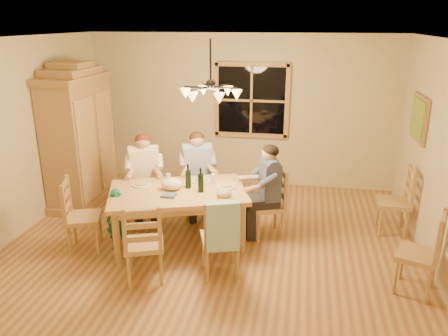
% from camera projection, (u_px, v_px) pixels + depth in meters
% --- Properties ---
extents(floor, '(5.50, 5.50, 0.00)m').
position_uv_depth(floor, '(212.00, 244.00, 5.96)').
color(floor, '#945C35').
rests_on(floor, ground).
extents(ceiling, '(5.50, 5.00, 0.02)m').
position_uv_depth(ceiling, '(210.00, 38.00, 5.09)').
color(ceiling, white).
rests_on(ceiling, wall_back).
extents(wall_back, '(5.50, 0.02, 2.70)m').
position_uv_depth(wall_back, '(240.00, 111.00, 7.85)').
color(wall_back, '#CBBD8F').
rests_on(wall_back, floor).
extents(wall_left, '(0.02, 5.00, 2.70)m').
position_uv_depth(wall_left, '(16.00, 139.00, 6.00)').
color(wall_left, '#CBBD8F').
rests_on(wall_left, floor).
extents(wall_right, '(0.02, 5.00, 2.70)m').
position_uv_depth(wall_right, '(444.00, 162.00, 5.05)').
color(wall_right, '#CBBD8F').
rests_on(wall_right, floor).
extents(window, '(1.30, 0.06, 1.30)m').
position_uv_depth(window, '(251.00, 101.00, 7.72)').
color(window, black).
rests_on(window, wall_back).
extents(painting, '(0.06, 0.78, 0.64)m').
position_uv_depth(painting, '(419.00, 118.00, 6.09)').
color(painting, olive).
rests_on(painting, wall_right).
extents(chandelier, '(0.77, 0.68, 0.71)m').
position_uv_depth(chandelier, '(211.00, 92.00, 5.29)').
color(chandelier, black).
rests_on(chandelier, ceiling).
extents(armoire, '(0.66, 1.40, 2.30)m').
position_uv_depth(armoire, '(80.00, 140.00, 7.06)').
color(armoire, olive).
rests_on(armoire, floor).
extents(dining_table, '(2.04, 1.62, 0.76)m').
position_uv_depth(dining_table, '(178.00, 198.00, 5.82)').
color(dining_table, tan).
rests_on(dining_table, floor).
extents(chair_far_left, '(0.55, 0.54, 0.99)m').
position_uv_depth(chair_far_left, '(146.00, 200.00, 6.65)').
color(chair_far_left, '#AB884B').
rests_on(chair_far_left, floor).
extents(chair_far_right, '(0.55, 0.54, 0.99)m').
position_uv_depth(chair_far_right, '(198.00, 197.00, 6.77)').
color(chair_far_right, '#AB884B').
rests_on(chair_far_right, floor).
extents(chair_near_left, '(0.55, 0.54, 0.99)m').
position_uv_depth(chair_near_left, '(145.00, 256.00, 5.08)').
color(chair_near_left, '#AB884B').
rests_on(chair_near_left, floor).
extents(chair_near_right, '(0.55, 0.54, 0.99)m').
position_uv_depth(chair_near_right, '(220.00, 250.00, 5.21)').
color(chair_near_right, '#AB884B').
rests_on(chair_near_right, floor).
extents(chair_end_left, '(0.54, 0.55, 0.99)m').
position_uv_depth(chair_end_left, '(85.00, 228.00, 5.75)').
color(chair_end_left, '#AB884B').
rests_on(chair_end_left, floor).
extents(chair_end_right, '(0.54, 0.55, 0.99)m').
position_uv_depth(chair_end_right, '(267.00, 216.00, 6.11)').
color(chair_end_right, '#AB884B').
rests_on(chair_end_right, floor).
extents(adult_woman, '(0.50, 0.52, 0.87)m').
position_uv_depth(adult_woman, '(144.00, 166.00, 6.48)').
color(adult_woman, '#F6E5BE').
rests_on(adult_woman, floor).
extents(adult_plaid_man, '(0.50, 0.52, 0.87)m').
position_uv_depth(adult_plaid_man, '(197.00, 164.00, 6.60)').
color(adult_plaid_man, '#38509A').
rests_on(adult_plaid_man, floor).
extents(adult_slate_man, '(0.52, 0.50, 0.87)m').
position_uv_depth(adult_slate_man, '(269.00, 180.00, 5.94)').
color(adult_slate_man, '#414968').
rests_on(adult_slate_man, floor).
extents(towel, '(0.39, 0.22, 0.58)m').
position_uv_depth(towel, '(223.00, 227.00, 4.90)').
color(towel, '#A1CDDA').
rests_on(towel, chair_near_right).
extents(wine_bottle_a, '(0.08, 0.08, 0.33)m').
position_uv_depth(wine_bottle_a, '(188.00, 176.00, 5.82)').
color(wine_bottle_a, black).
rests_on(wine_bottle_a, dining_table).
extents(wine_bottle_b, '(0.08, 0.08, 0.33)m').
position_uv_depth(wine_bottle_b, '(201.00, 180.00, 5.69)').
color(wine_bottle_b, black).
rests_on(wine_bottle_b, dining_table).
extents(plate_woman, '(0.26, 0.26, 0.02)m').
position_uv_depth(plate_woman, '(142.00, 185.00, 5.96)').
color(plate_woman, white).
rests_on(plate_woman, dining_table).
extents(plate_plaid, '(0.26, 0.26, 0.02)m').
position_uv_depth(plate_plaid, '(201.00, 181.00, 6.11)').
color(plate_plaid, white).
rests_on(plate_plaid, dining_table).
extents(plate_slate, '(0.26, 0.26, 0.02)m').
position_uv_depth(plate_slate, '(226.00, 186.00, 5.90)').
color(plate_slate, white).
rests_on(plate_slate, dining_table).
extents(wine_glass_a, '(0.06, 0.06, 0.14)m').
position_uv_depth(wine_glass_a, '(168.00, 178.00, 6.02)').
color(wine_glass_a, silver).
rests_on(wine_glass_a, dining_table).
extents(wine_glass_b, '(0.06, 0.06, 0.14)m').
position_uv_depth(wine_glass_b, '(213.00, 179.00, 5.99)').
color(wine_glass_b, silver).
rests_on(wine_glass_b, dining_table).
extents(cap, '(0.20, 0.20, 0.11)m').
position_uv_depth(cap, '(224.00, 194.00, 5.53)').
color(cap, tan).
rests_on(cap, dining_table).
extents(napkin, '(0.22, 0.19, 0.03)m').
position_uv_depth(napkin, '(169.00, 195.00, 5.58)').
color(napkin, '#4A5988').
rests_on(napkin, dining_table).
extents(cloth_bundle, '(0.28, 0.22, 0.15)m').
position_uv_depth(cloth_bundle, '(172.00, 184.00, 5.79)').
color(cloth_bundle, beige).
rests_on(cloth_bundle, dining_table).
extents(child, '(0.36, 0.29, 0.84)m').
position_uv_depth(child, '(118.00, 220.00, 5.71)').
color(child, '#186E53').
rests_on(child, floor).
extents(chair_spare_front, '(0.55, 0.56, 0.99)m').
position_uv_depth(chair_spare_front, '(416.00, 267.00, 4.85)').
color(chair_spare_front, '#AB884B').
rests_on(chair_spare_front, floor).
extents(chair_spare_back, '(0.43, 0.45, 0.99)m').
position_uv_depth(chair_spare_back, '(392.00, 212.00, 6.22)').
color(chair_spare_back, '#AB884B').
rests_on(chair_spare_back, floor).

